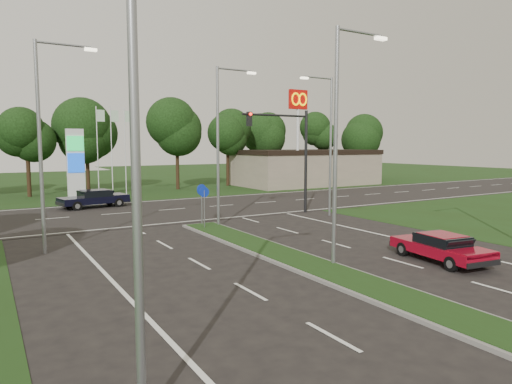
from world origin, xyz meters
TOP-DOWN VIEW (x-y plane):
  - ground at (0.00, 0.00)m, footprint 160.00×160.00m
  - verge_far at (0.00, 55.00)m, footprint 160.00×50.00m
  - cross_road at (0.00, 24.00)m, footprint 160.00×12.00m
  - median_kerb at (0.00, 4.00)m, footprint 2.00×26.00m
  - commercial_building at (22.00, 36.00)m, footprint 16.00×9.00m
  - streetlight_median_near at (1.00, 6.00)m, footprint 2.53×0.22m
  - streetlight_median_far at (1.00, 16.00)m, footprint 2.53×0.22m
  - streetlight_left_near at (-8.30, 0.00)m, footprint 2.53×0.22m
  - streetlight_left_far at (-8.30, 14.00)m, footprint 2.53×0.22m
  - streetlight_right_far at (8.80, 16.00)m, footprint 2.53×0.22m
  - traffic_signal at (7.19, 18.00)m, footprint 5.10×0.42m
  - median_signs at (0.00, 16.40)m, footprint 1.16×1.76m
  - gas_pylon at (-3.79, 33.05)m, footprint 5.80×1.26m
  - mcdonalds_sign at (18.00, 31.97)m, footprint 2.20×0.47m
  - treeline_far at (0.10, 39.93)m, footprint 6.00×6.00m
  - red_sedan at (4.98, 4.37)m, footprint 2.23×4.28m
  - navy_sedan at (-3.62, 28.00)m, footprint 5.09×2.73m

SIDE VIEW (x-z plane):
  - ground at x=0.00m, z-range 0.00..0.00m
  - verge_far at x=0.00m, z-range -0.01..0.01m
  - cross_road at x=0.00m, z-range -0.01..0.01m
  - median_kerb at x=0.00m, z-range 0.00..0.12m
  - red_sedan at x=4.98m, z-range 0.04..1.17m
  - navy_sedan at x=-3.62m, z-range 0.05..1.38m
  - median_signs at x=0.00m, z-range 0.52..2.90m
  - commercial_building at x=22.00m, z-range 0.00..4.00m
  - gas_pylon at x=-3.79m, z-range -0.80..7.20m
  - traffic_signal at x=7.19m, z-range 1.15..8.15m
  - streetlight_median_near at x=1.00m, z-range 0.58..9.58m
  - streetlight_median_far at x=1.00m, z-range 0.58..9.58m
  - streetlight_left_near at x=-8.30m, z-range 0.58..9.58m
  - streetlight_left_far at x=-8.30m, z-range 0.58..9.58m
  - streetlight_right_far at x=8.80m, z-range 0.58..9.58m
  - treeline_far at x=0.10m, z-range 1.88..11.78m
  - mcdonalds_sign at x=18.00m, z-range 2.79..13.19m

